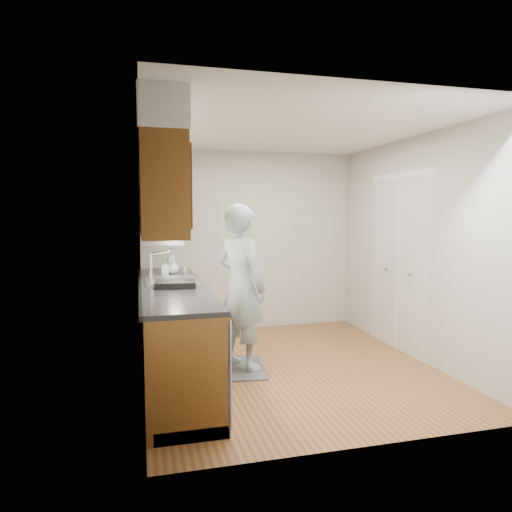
% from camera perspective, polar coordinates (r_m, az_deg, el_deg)
% --- Properties ---
extents(floor, '(3.50, 3.50, 0.00)m').
position_cam_1_polar(floor, '(5.05, 3.96, -13.59)').
color(floor, brown).
rests_on(floor, ground).
extents(ceiling, '(3.50, 3.50, 0.00)m').
position_cam_1_polar(ceiling, '(4.85, 4.16, 15.59)').
color(ceiling, white).
rests_on(ceiling, wall_left).
extents(wall_left, '(0.02, 3.50, 2.50)m').
position_cam_1_polar(wall_left, '(4.54, -14.19, 0.31)').
color(wall_left, '#B3B2A8').
rests_on(wall_left, floor).
extents(wall_right, '(0.02, 3.50, 2.50)m').
position_cam_1_polar(wall_right, '(5.45, 19.18, 0.98)').
color(wall_right, '#B3B2A8').
rests_on(wall_right, floor).
extents(wall_back, '(3.00, 0.02, 2.50)m').
position_cam_1_polar(wall_back, '(6.47, -0.86, 1.91)').
color(wall_back, '#B3B2A8').
rests_on(wall_back, floor).
extents(counter, '(0.64, 2.80, 1.30)m').
position_cam_1_polar(counter, '(4.68, -10.25, -8.93)').
color(counter, brown).
rests_on(counter, floor).
extents(upper_cabinets, '(0.47, 2.80, 1.21)m').
position_cam_1_polar(upper_cabinets, '(4.59, -12.26, 9.14)').
color(upper_cabinets, brown).
rests_on(upper_cabinets, wall_left).
extents(closet_door, '(0.02, 1.22, 2.05)m').
position_cam_1_polar(closet_door, '(5.72, 17.35, -1.04)').
color(closet_door, white).
rests_on(closet_door, wall_right).
extents(floor_mat, '(0.56, 0.85, 0.02)m').
position_cam_1_polar(floor_mat, '(4.98, -1.85, -13.75)').
color(floor_mat, '#575759').
rests_on(floor_mat, floor).
extents(person, '(0.76, 0.83, 1.95)m').
position_cam_1_polar(person, '(4.75, -1.89, -2.47)').
color(person, '#8FA5AF').
rests_on(person, floor_mat).
extents(soap_bottle_a, '(0.16, 0.16, 0.30)m').
position_cam_1_polar(soap_bottle_a, '(5.37, -10.56, -0.60)').
color(soap_bottle_a, '#B4C0C4').
rests_on(soap_bottle_a, counter).
extents(soap_bottle_b, '(0.08, 0.08, 0.18)m').
position_cam_1_polar(soap_bottle_b, '(5.26, -11.29, -1.41)').
color(soap_bottle_b, '#B4C0C4').
rests_on(soap_bottle_b, counter).
extents(soap_bottle_c, '(0.20, 0.20, 0.18)m').
position_cam_1_polar(soap_bottle_c, '(5.33, -10.34, -1.25)').
color(soap_bottle_c, '#B4C0C4').
rests_on(soap_bottle_c, counter).
extents(steel_can, '(0.08, 0.08, 0.11)m').
position_cam_1_polar(steel_can, '(5.22, -8.89, -1.77)').
color(steel_can, '#A5A5AA').
rests_on(steel_can, counter).
extents(dish_rack, '(0.41, 0.35, 0.06)m').
position_cam_1_polar(dish_rack, '(4.39, -10.00, -3.47)').
color(dish_rack, black).
rests_on(dish_rack, counter).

